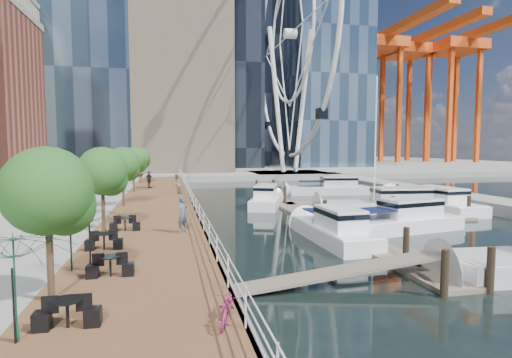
% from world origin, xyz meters
% --- Properties ---
extents(ground, '(520.00, 520.00, 0.00)m').
position_xyz_m(ground, '(0.00, 0.00, 0.00)').
color(ground, black).
rests_on(ground, ground).
extents(boardwalk, '(6.00, 60.00, 1.00)m').
position_xyz_m(boardwalk, '(-9.00, 15.00, 0.50)').
color(boardwalk, brown).
rests_on(boardwalk, ground).
extents(seawall, '(0.25, 60.00, 1.00)m').
position_xyz_m(seawall, '(-6.00, 15.00, 0.50)').
color(seawall, '#595954').
rests_on(seawall, ground).
extents(land_far, '(200.00, 114.00, 1.00)m').
position_xyz_m(land_far, '(0.00, 102.00, 0.50)').
color(land_far, gray).
rests_on(land_far, ground).
extents(breakwater, '(4.00, 60.00, 1.00)m').
position_xyz_m(breakwater, '(20.00, 20.00, 0.50)').
color(breakwater, gray).
rests_on(breakwater, ground).
extents(pier, '(14.00, 12.00, 1.00)m').
position_xyz_m(pier, '(14.00, 52.00, 0.50)').
color(pier, gray).
rests_on(pier, ground).
extents(railing, '(0.10, 60.00, 1.05)m').
position_xyz_m(railing, '(-6.10, 15.00, 1.52)').
color(railing, white).
rests_on(railing, boardwalk).
extents(floating_docks, '(16.00, 34.00, 2.60)m').
position_xyz_m(floating_docks, '(7.97, 9.98, 0.49)').
color(floating_docks, '#6D6051').
rests_on(floating_docks, ground).
extents(ferris_wheel, '(5.80, 45.60, 47.80)m').
position_xyz_m(ferris_wheel, '(14.00, 52.00, 25.92)').
color(ferris_wheel, white).
rests_on(ferris_wheel, ground).
extents(port_cranes, '(40.00, 52.00, 38.00)m').
position_xyz_m(port_cranes, '(67.67, 95.67, 20.00)').
color(port_cranes, '#D84C14').
rests_on(port_cranes, ground).
extents(street_trees, '(2.60, 42.60, 4.60)m').
position_xyz_m(street_trees, '(-11.40, 14.00, 4.29)').
color(street_trees, '#3F2B1C').
rests_on(street_trees, ground).
extents(cafe_tables, '(2.50, 13.70, 0.74)m').
position_xyz_m(cafe_tables, '(-10.40, -2.00, 1.37)').
color(cafe_tables, black).
rests_on(cafe_tables, ground).
extents(yacht_foreground, '(10.50, 4.51, 2.15)m').
position_xyz_m(yacht_foreground, '(6.80, 4.87, 0.00)').
color(yacht_foreground, white).
rests_on(yacht_foreground, ground).
extents(bicycle, '(0.97, 1.79, 0.89)m').
position_xyz_m(bicycle, '(-6.50, -8.57, 1.45)').
color(bicycle, '#8F1456').
rests_on(bicycle, boardwalk).
extents(pedestrian_near, '(0.83, 0.85, 1.97)m').
position_xyz_m(pedestrian_near, '(-7.21, 2.92, 1.98)').
color(pedestrian_near, '#444D5B').
rests_on(pedestrian_near, boardwalk).
extents(pedestrian_mid, '(1.08, 1.18, 1.98)m').
position_xyz_m(pedestrian_mid, '(-7.15, 21.11, 1.99)').
color(pedestrian_mid, '#87725D').
rests_on(pedestrian_mid, boardwalk).
extents(pedestrian_far, '(1.15, 1.11, 1.93)m').
position_xyz_m(pedestrian_far, '(-10.01, 27.47, 1.96)').
color(pedestrian_far, '#373944').
rests_on(pedestrian_far, boardwalk).
extents(moored_yachts, '(18.35, 34.50, 11.50)m').
position_xyz_m(moored_yachts, '(9.56, 11.73, 0.00)').
color(moored_yachts, silver).
rests_on(moored_yachts, ground).
extents(cafe_seating, '(4.30, 9.05, 2.62)m').
position_xyz_m(cafe_seating, '(-11.27, -5.54, 2.21)').
color(cafe_seating, '#0E361F').
rests_on(cafe_seating, ground).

